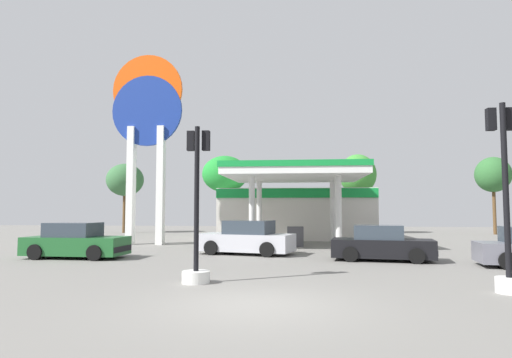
{
  "coord_description": "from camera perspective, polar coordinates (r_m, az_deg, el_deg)",
  "views": [
    {
      "loc": [
        1.02,
        -9.56,
        2.04
      ],
      "look_at": [
        -1.44,
        14.72,
        3.75
      ],
      "focal_mm": 30.81,
      "sensor_mm": 36.0,
      "label": 1
    }
  ],
  "objects": [
    {
      "name": "ground_plane",
      "position": [
        9.83,
        -0.31,
        -15.96
      ],
      "size": [
        90.0,
        90.0,
        0.0
      ],
      "primitive_type": "plane",
      "color": "slate",
      "rests_on": "ground"
    },
    {
      "name": "gas_station",
      "position": [
        30.87,
        5.26,
        -3.99
      ],
      "size": [
        10.49,
        14.13,
        4.43
      ],
      "color": "beige",
      "rests_on": "ground"
    },
    {
      "name": "station_pole_sign",
      "position": [
        27.15,
        -13.97,
        6.98
      ],
      "size": [
        4.23,
        0.56,
        11.32
      ],
      "color": "white",
      "rests_on": "ground"
    },
    {
      "name": "car_1",
      "position": [
        20.22,
        -22.35,
        -7.57
      ],
      "size": [
        4.23,
        2.04,
        1.49
      ],
      "color": "black",
      "rests_on": "ground"
    },
    {
      "name": "car_2",
      "position": [
        20.34,
        -1.25,
        -7.78
      ],
      "size": [
        4.62,
        2.82,
        1.54
      ],
      "color": "black",
      "rests_on": "ground"
    },
    {
      "name": "car_3",
      "position": [
        18.53,
        15.99,
        -8.17
      ],
      "size": [
        4.17,
        2.28,
        1.42
      ],
      "color": "black",
      "rests_on": "ground"
    },
    {
      "name": "traffic_signal_0",
      "position": [
        12.52,
        -7.71,
        -6.81
      ],
      "size": [
        0.78,
        0.78,
        4.4
      ],
      "color": "silver",
      "rests_on": "ground"
    },
    {
      "name": "traffic_signal_1",
      "position": [
        12.56,
        29.72,
        -4.83
      ],
      "size": [
        0.65,
        0.68,
        4.72
      ],
      "color": "silver",
      "rests_on": "ground"
    },
    {
      "name": "tree_0",
      "position": [
        40.72,
        -16.64,
        -0.15
      ],
      "size": [
        3.27,
        3.27,
        6.13
      ],
      "color": "brown",
      "rests_on": "ground"
    },
    {
      "name": "tree_1",
      "position": [
        36.15,
        -4.06,
        0.61
      ],
      "size": [
        3.73,
        3.73,
        6.46
      ],
      "color": "brown",
      "rests_on": "ground"
    },
    {
      "name": "tree_2",
      "position": [
        38.84,
        13.07,
        0.54
      ],
      "size": [
        3.17,
        3.17,
        6.81
      ],
      "color": "brown",
      "rests_on": "ground"
    },
    {
      "name": "tree_3",
      "position": [
        41.55,
        28.41,
        0.47
      ],
      "size": [
        2.85,
        2.85,
        6.43
      ],
      "color": "brown",
      "rests_on": "ground"
    }
  ]
}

